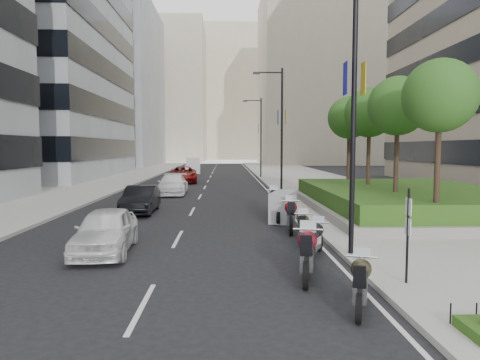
{
  "coord_description": "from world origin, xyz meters",
  "views": [
    {
      "loc": [
        0.35,
        -12.19,
        3.49
      ],
      "look_at": [
        0.99,
        7.26,
        2.0
      ],
      "focal_mm": 32.0,
      "sensor_mm": 36.0,
      "label": 1
    }
  ],
  "objects_px": {
    "motorcycle_3": "(303,228)",
    "car_c": "(173,184)",
    "motorcycle_6": "(274,201)",
    "lamp_post_0": "(349,96)",
    "lamp_post_2": "(260,133)",
    "parking_sign": "(408,231)",
    "motorcycle_4": "(291,215)",
    "motorcycle_0": "(361,283)",
    "motorcycle_2": "(315,239)",
    "lamp_post_1": "(280,125)",
    "car_d": "(183,175)",
    "car_b": "(141,200)",
    "motorcycle_5": "(283,207)",
    "car_a": "(106,230)",
    "motorcycle_1": "(307,254)",
    "delivery_van": "(193,166)"
  },
  "relations": [
    {
      "from": "motorcycle_6",
      "to": "delivery_van",
      "type": "height_order",
      "value": "delivery_van"
    },
    {
      "from": "motorcycle_4",
      "to": "motorcycle_6",
      "type": "relative_size",
      "value": 0.99
    },
    {
      "from": "motorcycle_3",
      "to": "car_b",
      "type": "bearing_deg",
      "value": 57.01
    },
    {
      "from": "motorcycle_0",
      "to": "motorcycle_1",
      "type": "relative_size",
      "value": 0.83
    },
    {
      "from": "parking_sign",
      "to": "delivery_van",
      "type": "relative_size",
      "value": 0.5
    },
    {
      "from": "lamp_post_0",
      "to": "motorcycle_1",
      "type": "distance_m",
      "value": 5.12
    },
    {
      "from": "car_b",
      "to": "car_d",
      "type": "relative_size",
      "value": 0.76
    },
    {
      "from": "lamp_post_2",
      "to": "car_c",
      "type": "height_order",
      "value": "lamp_post_2"
    },
    {
      "from": "motorcycle_6",
      "to": "car_a",
      "type": "xyz_separation_m",
      "value": [
        -6.51,
        -8.13,
        0.08
      ]
    },
    {
      "from": "motorcycle_5",
      "to": "car_c",
      "type": "bearing_deg",
      "value": 47.24
    },
    {
      "from": "motorcycle_1",
      "to": "car_b",
      "type": "height_order",
      "value": "car_b"
    },
    {
      "from": "motorcycle_2",
      "to": "car_d",
      "type": "xyz_separation_m",
      "value": [
        -7.06,
        29.01,
        0.24
      ]
    },
    {
      "from": "motorcycle_2",
      "to": "motorcycle_3",
      "type": "height_order",
      "value": "motorcycle_2"
    },
    {
      "from": "lamp_post_2",
      "to": "parking_sign",
      "type": "distance_m",
      "value": 38.18
    },
    {
      "from": "motorcycle_0",
      "to": "delivery_van",
      "type": "bearing_deg",
      "value": 28.18
    },
    {
      "from": "motorcycle_6",
      "to": "lamp_post_0",
      "type": "bearing_deg",
      "value": -166.54
    },
    {
      "from": "motorcycle_4",
      "to": "car_b",
      "type": "bearing_deg",
      "value": 62.36
    },
    {
      "from": "parking_sign",
      "to": "motorcycle_4",
      "type": "relative_size",
      "value": 1.02
    },
    {
      "from": "motorcycle_4",
      "to": "motorcycle_6",
      "type": "distance_m",
      "value": 4.69
    },
    {
      "from": "lamp_post_2",
      "to": "motorcycle_6",
      "type": "xyz_separation_m",
      "value": [
        -1.27,
        -25.93,
        -4.41
      ]
    },
    {
      "from": "motorcycle_1",
      "to": "motorcycle_2",
      "type": "height_order",
      "value": "motorcycle_1"
    },
    {
      "from": "lamp_post_2",
      "to": "motorcycle_5",
      "type": "bearing_deg",
      "value": -92.23
    },
    {
      "from": "motorcycle_1",
      "to": "motorcycle_3",
      "type": "bearing_deg",
      "value": 3.76
    },
    {
      "from": "motorcycle_5",
      "to": "motorcycle_0",
      "type": "bearing_deg",
      "value": -160.93
    },
    {
      "from": "motorcycle_3",
      "to": "motorcycle_4",
      "type": "distance_m",
      "value": 2.19
    },
    {
      "from": "lamp_post_1",
      "to": "motorcycle_6",
      "type": "xyz_separation_m",
      "value": [
        -1.27,
        -7.93,
        -4.41
      ]
    },
    {
      "from": "delivery_van",
      "to": "car_c",
      "type": "bearing_deg",
      "value": -93.45
    },
    {
      "from": "lamp_post_1",
      "to": "car_d",
      "type": "relative_size",
      "value": 1.56
    },
    {
      "from": "motorcycle_6",
      "to": "delivery_van",
      "type": "relative_size",
      "value": 0.49
    },
    {
      "from": "car_a",
      "to": "parking_sign",
      "type": "bearing_deg",
      "value": -29.06
    },
    {
      "from": "motorcycle_1",
      "to": "motorcycle_4",
      "type": "bearing_deg",
      "value": 7.68
    },
    {
      "from": "motorcycle_6",
      "to": "parking_sign",
      "type": "bearing_deg",
      "value": -165.45
    },
    {
      "from": "car_b",
      "to": "car_c",
      "type": "xyz_separation_m",
      "value": [
        0.57,
        9.04,
        0.02
      ]
    },
    {
      "from": "motorcycle_0",
      "to": "motorcycle_4",
      "type": "bearing_deg",
      "value": 20.97
    },
    {
      "from": "car_b",
      "to": "motorcycle_4",
      "type": "bearing_deg",
      "value": -36.11
    },
    {
      "from": "lamp_post_1",
      "to": "car_d",
      "type": "distance_m",
      "value": 15.19
    },
    {
      "from": "motorcycle_0",
      "to": "motorcycle_2",
      "type": "xyz_separation_m",
      "value": [
        -0.07,
        4.42,
        0.0
      ]
    },
    {
      "from": "motorcycle_3",
      "to": "car_c",
      "type": "bearing_deg",
      "value": 34.36
    },
    {
      "from": "parking_sign",
      "to": "motorcycle_1",
      "type": "distance_m",
      "value": 2.61
    },
    {
      "from": "motorcycle_4",
      "to": "car_a",
      "type": "height_order",
      "value": "car_a"
    },
    {
      "from": "lamp_post_0",
      "to": "car_a",
      "type": "xyz_separation_m",
      "value": [
        -7.79,
        0.95,
        -4.33
      ]
    },
    {
      "from": "lamp_post_0",
      "to": "motorcycle_6",
      "type": "bearing_deg",
      "value": 97.99
    },
    {
      "from": "motorcycle_0",
      "to": "car_a",
      "type": "xyz_separation_m",
      "value": [
        -6.89,
        5.21,
        0.18
      ]
    },
    {
      "from": "motorcycle_3",
      "to": "car_c",
      "type": "relative_size",
      "value": 0.4
    },
    {
      "from": "motorcycle_2",
      "to": "car_b",
      "type": "relative_size",
      "value": 0.45
    },
    {
      "from": "lamp_post_0",
      "to": "motorcycle_4",
      "type": "relative_size",
      "value": 3.67
    },
    {
      "from": "lamp_post_1",
      "to": "motorcycle_3",
      "type": "bearing_deg",
      "value": -93.79
    },
    {
      "from": "motorcycle_0",
      "to": "motorcycle_4",
      "type": "distance_m",
      "value": 8.65
    },
    {
      "from": "motorcycle_3",
      "to": "motorcycle_5",
      "type": "relative_size",
      "value": 0.81
    },
    {
      "from": "motorcycle_5",
      "to": "car_a",
      "type": "bearing_deg",
      "value": 148.58
    }
  ]
}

